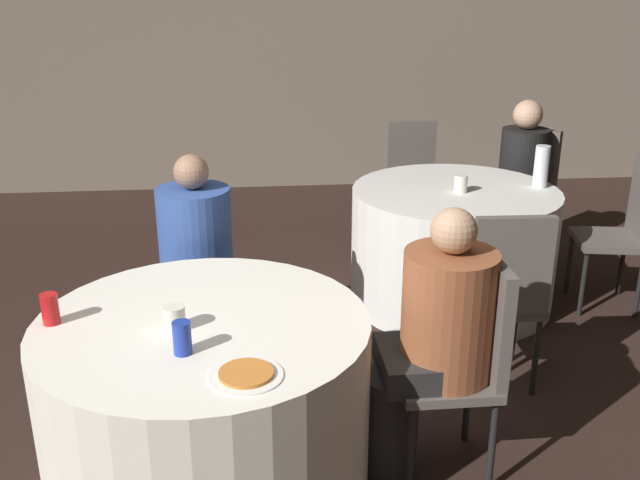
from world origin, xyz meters
The scene contains 18 objects.
wall_back centered at (0.00, 4.58, 1.40)m, with size 16.00×0.06×2.80m.
table_near centered at (-0.07, 0.09, 0.38)m, with size 1.31×1.31×0.75m.
table_far centered at (1.40, 1.75, 0.38)m, with size 1.29×1.29×0.75m.
chair_near_east centered at (1.00, 0.10, 0.57)m, with size 0.41×0.40×0.96m.
chair_near_north centered at (-0.17, 1.16, 0.57)m, with size 0.44×0.44×0.96m.
chair_far_north centered at (1.36, 2.82, 0.57)m, with size 0.41×0.42×0.96m.
chair_far_northeast centered at (2.15, 2.51, 0.57)m, with size 0.57×0.57×0.96m.
chair_far_south centered at (1.36, 0.69, 0.57)m, with size 0.41×0.42×0.96m.
chair_far_east centered at (2.45, 1.58, 0.57)m, with size 0.46×0.46×0.96m.
person_black_shirt centered at (2.03, 2.39, 0.61)m, with size 0.47×0.47×1.19m.
person_blue_shirt centered at (-0.16, 1.00, 0.62)m, with size 0.39×0.53×1.18m.
person_floral_shirt centered at (0.84, 0.09, 0.62)m, with size 0.53×0.37×1.18m.
pizza_plate_near centered at (0.10, -0.33, 0.76)m, with size 0.25×0.25×0.02m.
soda_can_red centered at (-0.64, 0.12, 0.82)m, with size 0.07×0.07×0.12m.
soda_can_blue centered at (-0.12, -0.16, 0.82)m, with size 0.07×0.07×0.12m.
cup_near centered at (-0.17, 0.03, 0.80)m, with size 0.08×0.08×0.10m.
bottle_far centered at (1.93, 1.76, 0.89)m, with size 0.09×0.09×0.26m.
cup_far centered at (1.41, 1.70, 0.81)m, with size 0.08×0.08×0.11m.
Camera 1 is at (0.15, -2.41, 2.01)m, focal length 40.00 mm.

